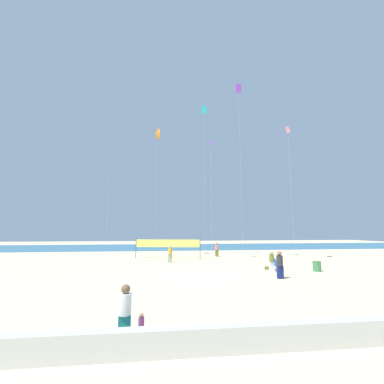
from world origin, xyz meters
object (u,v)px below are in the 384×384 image
(folding_beach_chair, at_px, (274,264))
(kite_pink_inflatable, at_px, (288,130))
(beachgoer_olive_shirt, at_px, (272,260))
(kite_cyan_box, at_px, (204,111))
(beachgoer_coral_shirt, at_px, (217,249))
(beachgoer_charcoal_shirt, at_px, (280,264))
(toddler_figure, at_px, (141,325))
(beach_handbag, at_px, (267,268))
(beachgoer_mustard_shirt, at_px, (170,253))
(volleyball_net, at_px, (168,244))
(kite_green_diamond, at_px, (109,181))
(kite_violet_diamond, at_px, (211,145))
(kite_orange_delta, at_px, (157,134))
(mother_figure, at_px, (125,310))
(trash_barrel, at_px, (317,266))
(kite_violet_box, at_px, (238,89))

(folding_beach_chair, distance_m, kite_pink_inflatable, 15.93)
(beachgoer_olive_shirt, height_order, kite_cyan_box, kite_cyan_box)
(beachgoer_coral_shirt, height_order, beachgoer_charcoal_shirt, beachgoer_charcoal_shirt)
(beachgoer_charcoal_shirt, bearing_deg, toddler_figure, -57.52)
(beachgoer_coral_shirt, height_order, folding_beach_chair, beachgoer_coral_shirt)
(beachgoer_charcoal_shirt, distance_m, beach_handbag, 4.18)
(beachgoer_mustard_shirt, distance_m, volleyball_net, 4.01)
(beachgoer_charcoal_shirt, height_order, kite_green_diamond, kite_green_diamond)
(beachgoer_olive_shirt, bearing_deg, kite_violet_diamond, 73.66)
(beachgoer_olive_shirt, distance_m, kite_orange_delta, 21.75)
(mother_figure, relative_size, kite_violet_diamond, 0.12)
(kite_violet_diamond, distance_m, kite_pink_inflatable, 9.04)
(beachgoer_charcoal_shirt, bearing_deg, beachgoer_coral_shirt, 170.92)
(toddler_figure, distance_m, beachgoer_coral_shirt, 25.37)
(beachgoer_coral_shirt, xyz_separation_m, beachgoer_charcoal_shirt, (1.08, -15.16, 0.06))
(beachgoer_coral_shirt, bearing_deg, folding_beach_chair, 144.17)
(mother_figure, bearing_deg, kite_pink_inflatable, 64.17)
(beachgoer_mustard_shirt, distance_m, kite_orange_delta, 15.96)
(beachgoer_olive_shirt, xyz_separation_m, kite_pink_inflatable, (5.44, 6.45, 13.79))
(mother_figure, bearing_deg, kite_cyan_box, 88.99)
(beachgoer_olive_shirt, height_order, kite_orange_delta, kite_orange_delta)
(folding_beach_chair, xyz_separation_m, beach_handbag, (-0.66, 0.03, -0.34))
(trash_barrel, xyz_separation_m, kite_cyan_box, (-6.66, 14.25, 19.67))
(mother_figure, xyz_separation_m, folding_beach_chair, (10.68, 13.03, -0.41))
(trash_barrel, xyz_separation_m, kite_violet_box, (-3.55, 7.99, 19.56))
(toddler_figure, xyz_separation_m, kite_orange_delta, (-0.04, 24.62, 15.33))
(trash_barrel, distance_m, kite_orange_delta, 24.06)
(mother_figure, relative_size, kite_violet_box, 0.08)
(beachgoer_mustard_shirt, bearing_deg, volleyball_net, -14.15)
(kite_violet_diamond, bearing_deg, toddler_figure, -107.46)
(beach_handbag, height_order, kite_violet_box, kite_violet_box)
(beachgoer_coral_shirt, bearing_deg, beachgoer_olive_shirt, 140.19)
(folding_beach_chair, distance_m, kite_violet_box, 20.60)
(kite_cyan_box, height_order, kite_violet_diamond, kite_cyan_box)
(toddler_figure, height_order, beachgoer_olive_shirt, beachgoer_olive_shirt)
(trash_barrel, distance_m, kite_violet_box, 21.43)
(volleyball_net, relative_size, kite_pink_inflatable, 0.50)
(mother_figure, bearing_deg, beachgoer_mustard_shirt, 97.64)
(beachgoer_mustard_shirt, relative_size, kite_violet_box, 0.09)
(beachgoer_mustard_shirt, xyz_separation_m, kite_violet_diamond, (4.54, 0.85, 12.00))
(beachgoer_mustard_shirt, relative_size, volleyball_net, 0.24)
(folding_beach_chair, bearing_deg, trash_barrel, -31.34)
(beachgoer_mustard_shirt, height_order, trash_barrel, beachgoer_mustard_shirt)
(folding_beach_chair, xyz_separation_m, kite_violet_box, (-0.56, 6.62, 19.50))
(beachgoer_mustard_shirt, height_order, kite_violet_box, kite_violet_box)
(folding_beach_chair, height_order, kite_orange_delta, kite_orange_delta)
(trash_barrel, relative_size, beach_handbag, 2.51)
(mother_figure, bearing_deg, trash_barrel, 54.60)
(kite_pink_inflatable, bearing_deg, beachgoer_coral_shirt, 141.71)
(beachgoer_coral_shirt, bearing_deg, kite_cyan_box, -13.48)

